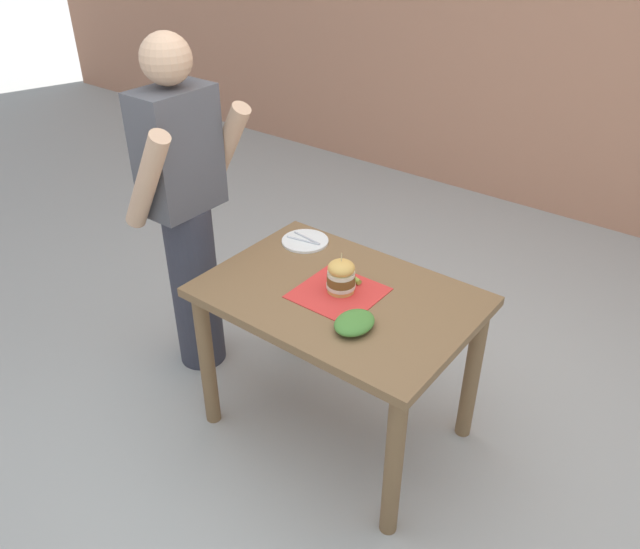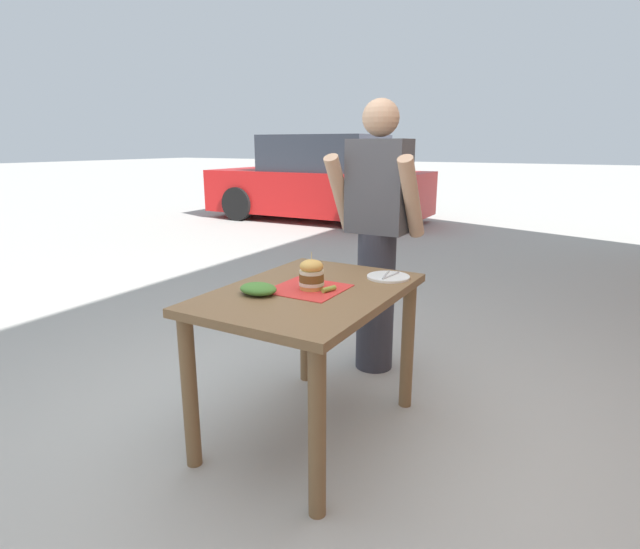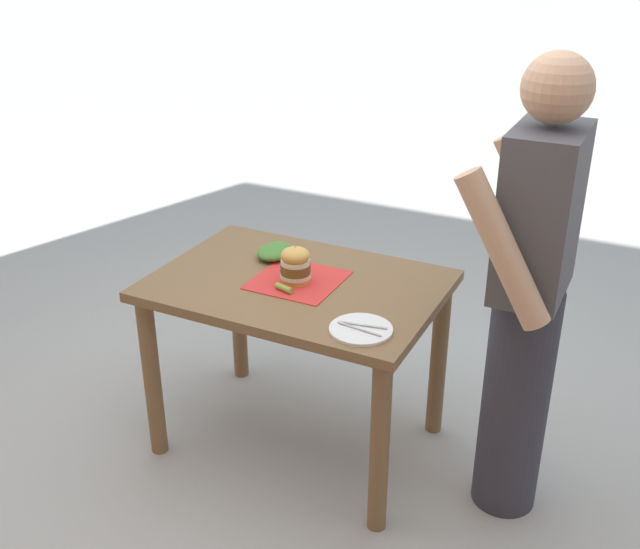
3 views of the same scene
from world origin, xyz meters
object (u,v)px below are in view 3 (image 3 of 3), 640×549
side_plate_with_forks (361,329)px  pickle_spear (283,288)px  side_salad (275,251)px  sandwich (295,265)px  diner_across_table (528,294)px  patio_table (297,311)px

side_plate_with_forks → pickle_spear: bearing=-110.5°
side_salad → pickle_spear: bearing=34.9°
sandwich → side_salad: size_ratio=1.00×
pickle_spear → side_plate_with_forks: (0.14, 0.38, -0.01)m
side_plate_with_forks → diner_across_table: diner_across_table is taller
pickle_spear → side_plate_with_forks: bearing=69.5°
patio_table → side_plate_with_forks: side_plate_with_forks is taller
side_plate_with_forks → diner_across_table: bearing=119.5°
sandwich → pickle_spear: (0.09, -0.00, -0.06)m
sandwich → side_salad: 0.26m
patio_table → side_salad: side_salad is taller
side_salad → patio_table: bearing=49.5°
pickle_spear → side_plate_with_forks: pickle_spear is taller
patio_table → side_salad: bearing=-130.5°
pickle_spear → diner_across_table: size_ratio=0.05×
pickle_spear → side_salad: size_ratio=0.43×
side_plate_with_forks → diner_across_table: 0.58m
pickle_spear → patio_table: bearing=178.0°
patio_table → pickle_spear: (0.10, -0.00, 0.15)m
diner_across_table → side_plate_with_forks: bearing=-60.5°
sandwich → pickle_spear: bearing=-2.2°
side_salad → diner_across_table: diner_across_table is taller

